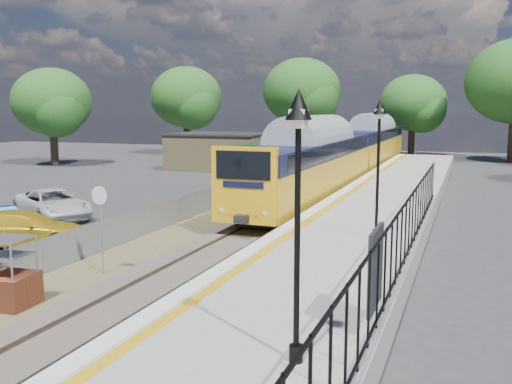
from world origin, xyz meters
The scene contains 16 objects.
ground centered at (0.00, 0.00, 0.00)m, with size 120.00×120.00×0.00m, color #2D2D30.
track_bed centered at (-0.47, 9.67, 0.09)m, with size 5.90×80.00×0.29m.
platform centered at (4.20, 8.00, 0.45)m, with size 5.00×70.00×0.90m, color gray.
platform_edge centered at (2.14, 8.00, 0.90)m, with size 0.90×70.00×0.01m.
victorian_lamp_south centered at (5.50, -4.00, 4.30)m, with size 0.44×0.44×4.60m.
victorian_lamp_north centered at (5.30, 6.00, 4.30)m, with size 0.44×0.44×4.60m.
palisade_fence centered at (6.55, 2.24, 1.84)m, with size 0.12×26.00×2.00m.
wire_fence centered at (-4.20, 12.00, 0.60)m, with size 0.06×52.00×1.20m.
outbuilding centered at (-10.91, 31.21, 1.52)m, with size 10.80×10.10×3.12m.
tree_line centered at (1.40, 42.00, 6.61)m, with size 56.80×43.80×11.88m.
train centered at (0.00, 27.78, 2.34)m, with size 2.82×40.83×3.51m.
brick_plinth centered at (-2.97, -1.67, 0.91)m, with size 1.28×1.28×1.90m.
speed_sign centered at (-2.50, 1.67, 1.93)m, with size 0.57×0.11×2.83m.
car_blue centered at (-9.38, 4.61, 0.61)m, with size 1.30×3.73×1.23m, color #1B63A5.
car_yellow centered at (-7.63, 3.95, 0.66)m, with size 1.86×4.56×1.32m, color gold.
car_white centered at (-10.37, 8.75, 0.70)m, with size 2.32×5.04×1.40m, color silver.
Camera 1 is at (8.10, -12.85, 5.17)m, focal length 40.00 mm.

